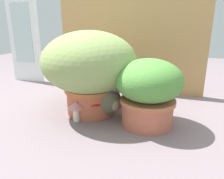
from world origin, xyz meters
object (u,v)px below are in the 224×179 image
(mushroom_ornament_red, at_px, (95,104))
(leafy_planter, at_px, (148,90))
(cat, at_px, (104,97))
(grass_planter, at_px, (90,67))
(mushroom_ornament_pink, at_px, (76,107))

(mushroom_ornament_red, bearing_deg, leafy_planter, 6.80)
(cat, xyz_separation_m, mushroom_ornament_red, (-0.03, -0.08, -0.02))
(grass_planter, height_order, cat, grass_planter)
(cat, bearing_deg, grass_planter, 167.81)
(grass_planter, relative_size, cat, 1.59)
(mushroom_ornament_pink, bearing_deg, leafy_planter, 13.24)
(mushroom_ornament_pink, bearing_deg, mushroom_ornament_red, 31.36)
(grass_planter, relative_size, mushroom_ornament_pink, 4.67)
(cat, bearing_deg, mushroom_ornament_pink, -133.33)
(leafy_planter, relative_size, cat, 1.03)
(grass_planter, distance_m, cat, 0.21)
(leafy_planter, distance_m, cat, 0.30)
(leafy_planter, relative_size, mushroom_ornament_red, 2.76)
(cat, distance_m, mushroom_ornament_pink, 0.19)
(grass_planter, height_order, mushroom_ornament_red, grass_planter)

